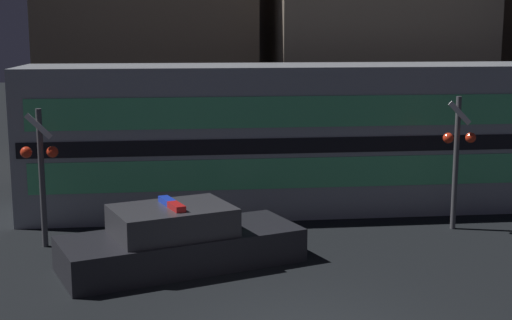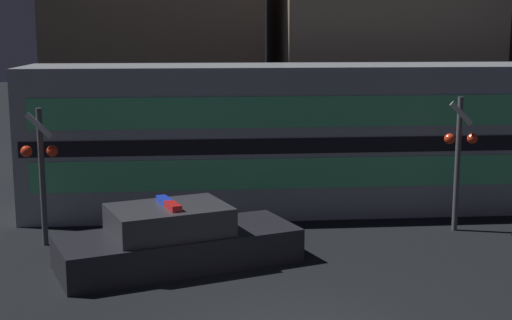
% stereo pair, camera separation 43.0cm
% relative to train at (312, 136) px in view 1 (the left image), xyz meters
% --- Properties ---
extents(train, '(15.16, 3.08, 3.84)m').
position_rel_train_xyz_m(train, '(0.00, 0.00, 0.00)').
color(train, '#999EA5').
rests_on(train, ground_plane).
extents(police_car, '(5.17, 3.35, 1.37)m').
position_rel_train_xyz_m(police_car, '(-3.65, -4.70, -1.41)').
color(police_car, black).
rests_on(police_car, ground_plane).
extents(crossing_signal_near, '(0.80, 0.33, 3.20)m').
position_rel_train_xyz_m(crossing_signal_near, '(2.95, -2.76, -0.05)').
color(crossing_signal_near, '#4C4C51').
rests_on(crossing_signal_near, ground_plane).
extents(crossing_signal_far, '(0.80, 0.33, 3.07)m').
position_rel_train_xyz_m(crossing_signal_far, '(-6.59, -3.08, -0.12)').
color(crossing_signal_far, '#4C4C51').
rests_on(crossing_signal_far, ground_plane).
extents(building_left, '(7.32, 6.19, 8.67)m').
position_rel_train_xyz_m(building_left, '(-4.49, 7.88, 2.41)').
color(building_left, brown).
rests_on(building_left, ground_plane).
extents(building_center, '(7.21, 6.62, 9.07)m').
position_rel_train_xyz_m(building_center, '(3.42, 7.05, 2.62)').
color(building_center, '#726656').
rests_on(building_center, ground_plane).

